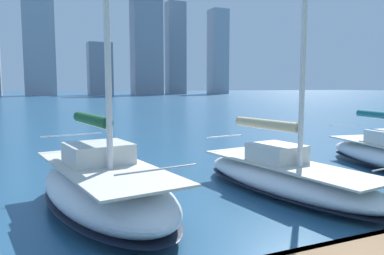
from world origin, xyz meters
The scene contains 3 objects.
city_skyline centered at (-1.08, -158.08, 20.40)m, with size 169.16×21.75×49.94m.
sailboat_tan centered at (-2.60, -5.93, 0.62)m, with size 3.29×7.63×11.06m.
sailboat_forest centered at (3.06, -6.43, 0.74)m, with size 3.80×7.31×10.86m.
Camera 1 is at (4.83, 3.63, 3.41)m, focal length 35.00 mm.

